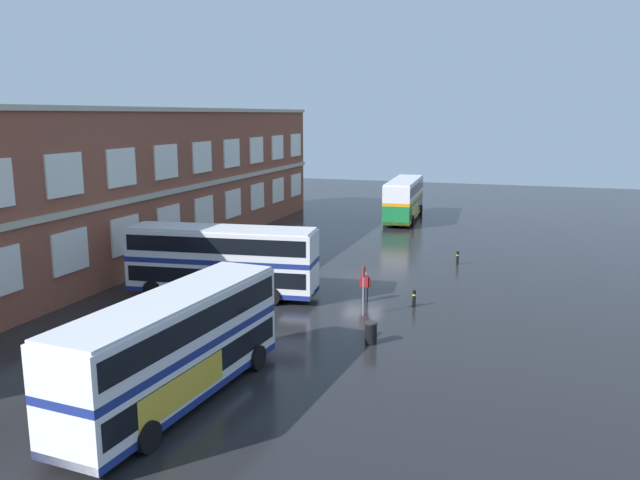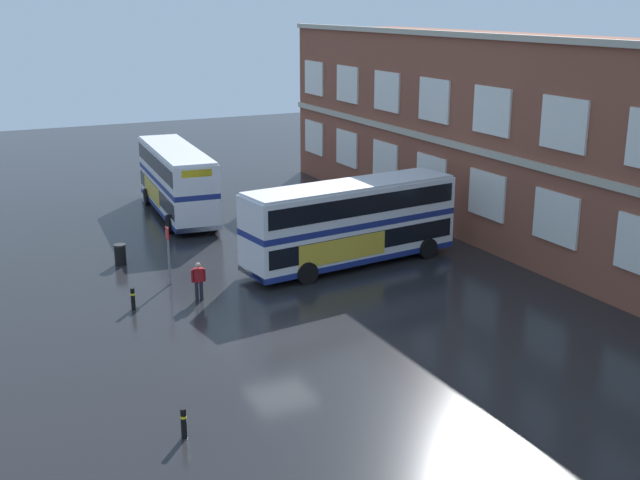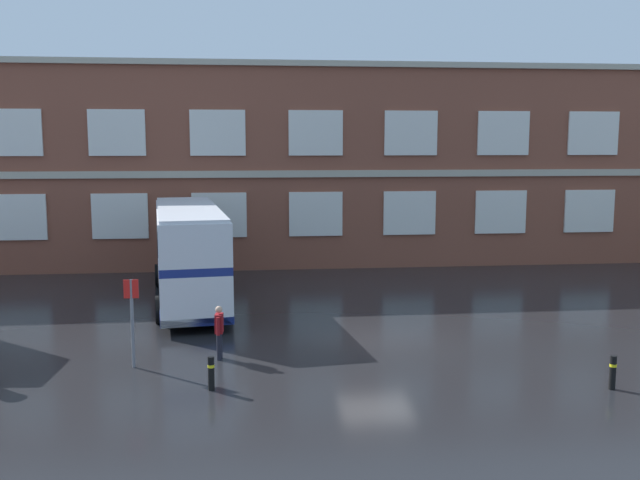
{
  "view_description": "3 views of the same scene",
  "coord_description": "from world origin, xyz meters",
  "views": [
    {
      "loc": [
        -38.91,
        -10.08,
        10.46
      ],
      "look_at": [
        -1.89,
        2.31,
        2.68
      ],
      "focal_mm": 35.54,
      "sensor_mm": 36.0,
      "label": 1
    },
    {
      "loc": [
        26.24,
        -11.13,
        12.3
      ],
      "look_at": [
        -3.39,
        3.36,
        2.58
      ],
      "focal_mm": 45.09,
      "sensor_mm": 36.0,
      "label": 2
    },
    {
      "loc": [
        -4.47,
        -23.3,
        6.75
      ],
      "look_at": [
        -1.52,
        3.96,
        2.97
      ],
      "focal_mm": 39.89,
      "sensor_mm": 36.0,
      "label": 3
    }
  ],
  "objects": [
    {
      "name": "station_litter_bin",
      "position": [
        -11.72,
        -3.47,
        0.52
      ],
      "size": [
        0.6,
        0.6,
        1.03
      ],
      "color": "black",
      "rests_on": "ground"
    },
    {
      "name": "double_decker_middle",
      "position": [
        -6.79,
        6.67,
        2.15
      ],
      "size": [
        3.89,
        11.23,
        4.07
      ],
      "color": "silver",
      "rests_on": "ground"
    },
    {
      "name": "double_decker_near",
      "position": [
        -19.93,
        1.86,
        2.15
      ],
      "size": [
        11.16,
        3.49,
        4.07
      ],
      "color": "silver",
      "rests_on": "ground"
    },
    {
      "name": "bus_stand_flag",
      "position": [
        -7.84,
        -2.09,
        1.64
      ],
      "size": [
        0.44,
        0.1,
        2.7
      ],
      "color": "slate",
      "rests_on": "ground"
    },
    {
      "name": "ground_plane",
      "position": [
        0.0,
        2.0,
        0.0
      ],
      "size": [
        120.0,
        120.0,
        0.0
      ],
      "primitive_type": "plane",
      "color": "black"
    },
    {
      "name": "safety_bollard_west",
      "position": [
        5.55,
        -5.47,
        0.49
      ],
      "size": [
        0.19,
        0.19,
        0.95
      ],
      "color": "black",
      "rests_on": "ground"
    },
    {
      "name": "brick_terminal_building",
      "position": [
        -0.67,
        17.98,
        5.32
      ],
      "size": [
        55.74,
        8.19,
        10.93
      ],
      "color": "brown",
      "rests_on": "ground"
    },
    {
      "name": "waiting_passenger",
      "position": [
        -5.28,
        -1.52,
        0.93
      ],
      "size": [
        0.27,
        0.64,
        1.7
      ],
      "color": "black",
      "rests_on": "ground"
    },
    {
      "name": "safety_bollard_east",
      "position": [
        -5.42,
        -4.35,
        0.49
      ],
      "size": [
        0.19,
        0.19,
        0.95
      ],
      "color": "black",
      "rests_on": "ground"
    }
  ]
}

